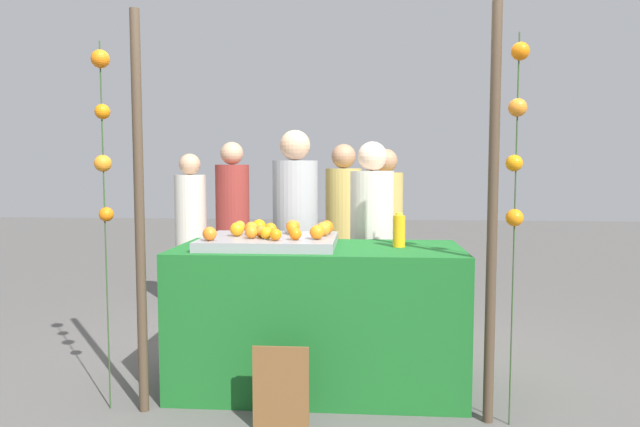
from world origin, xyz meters
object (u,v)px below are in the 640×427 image
orange_0 (276,235)px  chalkboard_sign (281,389)px  orange_1 (292,226)px  vendor_left (295,250)px  stall_counter (318,317)px  juice_bottle (399,231)px  vendor_right (372,257)px

orange_0 → chalkboard_sign: bearing=-78.2°
orange_1 → vendor_left: (-0.04, 0.48, -0.23)m
stall_counter → orange_1: 0.64m
juice_bottle → chalkboard_sign: size_ratio=0.46×
orange_0 → vendor_left: bearing=89.1°
stall_counter → juice_bottle: juice_bottle is taller
juice_bottle → vendor_left: (-0.74, 0.68, -0.23)m
vendor_left → vendor_right: 0.58m
stall_counter → chalkboard_sign: size_ratio=3.82×
juice_bottle → stall_counter: bearing=-176.7°
vendor_left → vendor_right: vendor_left is taller
stall_counter → orange_1: bearing=130.0°
orange_1 → vendor_right: vendor_right is taller
orange_1 → chalkboard_sign: (0.04, -0.86, -0.79)m
orange_1 → chalkboard_sign: orange_1 is taller
juice_bottle → chalkboard_sign: juice_bottle is taller
stall_counter → vendor_left: size_ratio=1.07×
juice_bottle → orange_0: bearing=-164.1°
orange_0 → chalkboard_sign: size_ratio=0.15×
orange_0 → stall_counter: bearing=37.3°
chalkboard_sign → vendor_left: (-0.08, 1.33, 0.56)m
orange_1 → vendor_left: bearing=94.4°
stall_counter → chalkboard_sign: stall_counter is taller
stall_counter → orange_0: bearing=-142.7°
stall_counter → vendor_right: 0.82m
stall_counter → orange_0: size_ratio=24.78×
juice_bottle → chalkboard_sign: bearing=-135.3°
vendor_right → chalkboard_sign: bearing=-110.9°
stall_counter → vendor_right: bearing=62.9°
juice_bottle → vendor_right: size_ratio=0.14×
chalkboard_sign → juice_bottle: bearing=44.7°
orange_0 → juice_bottle: juice_bottle is taller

